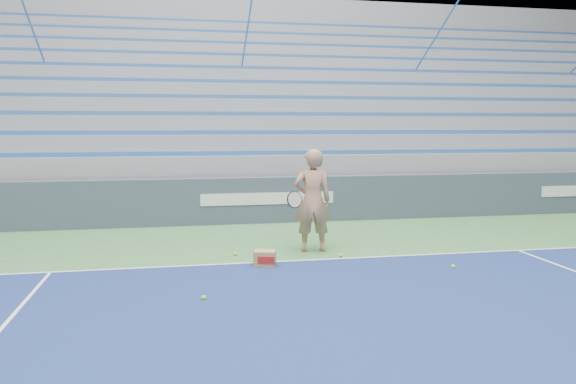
% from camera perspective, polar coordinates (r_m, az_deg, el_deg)
% --- Properties ---
extents(sponsor_barrier, '(30.00, 0.32, 1.10)m').
position_cam_1_polar(sponsor_barrier, '(13.54, -2.12, -0.80)').
color(sponsor_barrier, '#3B465A').
rests_on(sponsor_barrier, ground).
extents(bleachers, '(31.00, 9.15, 7.30)m').
position_cam_1_polar(bleachers, '(19.09, -4.84, 6.81)').
color(bleachers, gray).
rests_on(bleachers, ground).
extents(tennis_player, '(0.98, 0.88, 1.91)m').
position_cam_1_polar(tennis_player, '(10.37, 2.49, -0.87)').
color(tennis_player, tan).
rests_on(tennis_player, ground).
extents(ball_box, '(0.41, 0.36, 0.26)m').
position_cam_1_polar(ball_box, '(9.40, -2.37, -6.76)').
color(ball_box, '#AB7F53').
rests_on(ball_box, ground).
extents(tennis_ball_0, '(0.07, 0.07, 0.07)m').
position_cam_1_polar(tennis_ball_0, '(7.73, -8.55, -10.59)').
color(tennis_ball_0, '#B8F131').
rests_on(tennis_ball_0, ground).
extents(tennis_ball_1, '(0.07, 0.07, 0.07)m').
position_cam_1_polar(tennis_ball_1, '(9.65, 16.43, -7.28)').
color(tennis_ball_1, '#B8F131').
rests_on(tennis_ball_1, ground).
extents(tennis_ball_2, '(0.07, 0.07, 0.07)m').
position_cam_1_polar(tennis_ball_2, '(10.21, -5.34, -6.26)').
color(tennis_ball_2, '#B8F131').
rests_on(tennis_ball_2, ground).
extents(tennis_ball_3, '(0.07, 0.07, 0.07)m').
position_cam_1_polar(tennis_ball_3, '(10.09, 5.38, -6.42)').
color(tennis_ball_3, '#B8F131').
rests_on(tennis_ball_3, ground).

